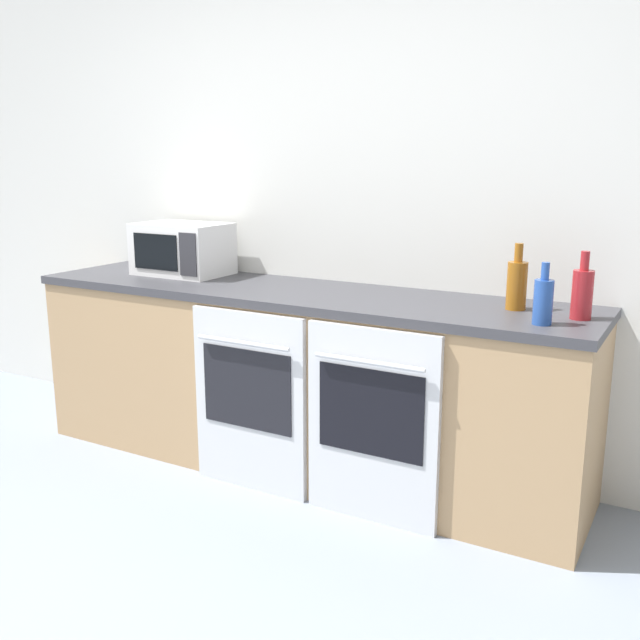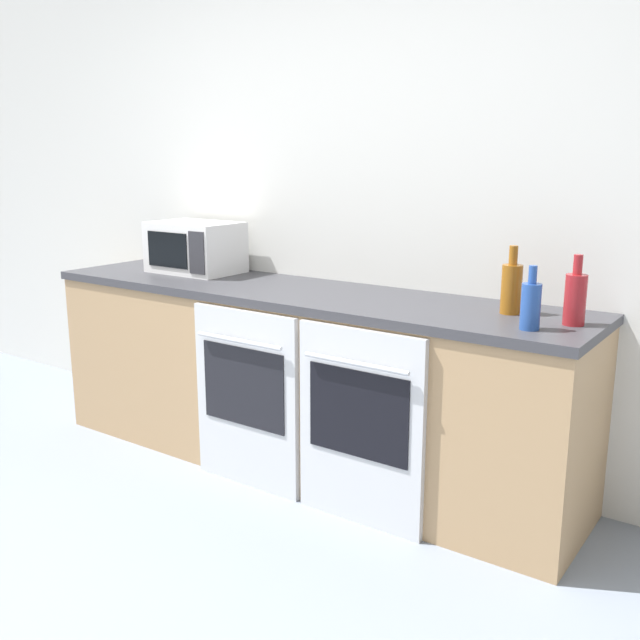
{
  "view_description": "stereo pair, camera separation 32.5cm",
  "coord_description": "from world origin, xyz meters",
  "px_view_note": "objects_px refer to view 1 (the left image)",
  "views": [
    {
      "loc": [
        1.7,
        -1.11,
        1.5
      ],
      "look_at": [
        0.12,
        1.71,
        0.75
      ],
      "focal_mm": 40.0,
      "sensor_mm": 36.0,
      "label": 1
    },
    {
      "loc": [
        1.98,
        -0.94,
        1.5
      ],
      "look_at": [
        0.12,
        1.71,
        0.75
      ],
      "focal_mm": 40.0,
      "sensor_mm": 36.0,
      "label": 2
    }
  ],
  "objects_px": {
    "oven_right": "(372,425)",
    "bottle_red": "(582,293)",
    "bottle_blue": "(543,300)",
    "bottle_amber": "(517,284)",
    "kettle": "(144,250)",
    "microwave": "(183,249)",
    "oven_left": "(249,401)"
  },
  "relations": [
    {
      "from": "microwave",
      "to": "bottle_red",
      "type": "xyz_separation_m",
      "value": [
        2.03,
        -0.09,
        -0.03
      ]
    },
    {
      "from": "oven_left",
      "to": "oven_right",
      "type": "height_order",
      "value": "same"
    },
    {
      "from": "bottle_amber",
      "to": "oven_left",
      "type": "bearing_deg",
      "value": -160.2
    },
    {
      "from": "microwave",
      "to": "oven_right",
      "type": "bearing_deg",
      "value": -17.72
    },
    {
      "from": "oven_left",
      "to": "bottle_red",
      "type": "xyz_separation_m",
      "value": [
        1.33,
        0.33,
        0.56
      ]
    },
    {
      "from": "kettle",
      "to": "bottle_amber",
      "type": "bearing_deg",
      "value": -2.79
    },
    {
      "from": "oven_left",
      "to": "bottle_red",
      "type": "relative_size",
      "value": 3.16
    },
    {
      "from": "oven_right",
      "to": "bottle_red",
      "type": "bearing_deg",
      "value": 24.51
    },
    {
      "from": "microwave",
      "to": "kettle",
      "type": "distance_m",
      "value": 0.35
    },
    {
      "from": "oven_left",
      "to": "microwave",
      "type": "height_order",
      "value": "microwave"
    },
    {
      "from": "oven_right",
      "to": "bottle_blue",
      "type": "xyz_separation_m",
      "value": [
        0.61,
        0.16,
        0.55
      ]
    },
    {
      "from": "bottle_amber",
      "to": "bottle_blue",
      "type": "distance_m",
      "value": 0.27
    },
    {
      "from": "microwave",
      "to": "bottle_amber",
      "type": "distance_m",
      "value": 1.77
    },
    {
      "from": "oven_right",
      "to": "bottle_amber",
      "type": "distance_m",
      "value": 0.82
    },
    {
      "from": "oven_right",
      "to": "oven_left",
      "type": "bearing_deg",
      "value": 180.0
    },
    {
      "from": "bottle_blue",
      "to": "microwave",
      "type": "bearing_deg",
      "value": 172.48
    },
    {
      "from": "oven_right",
      "to": "bottle_blue",
      "type": "relative_size",
      "value": 3.56
    },
    {
      "from": "oven_left",
      "to": "oven_right",
      "type": "relative_size",
      "value": 1.0
    },
    {
      "from": "bottle_blue",
      "to": "bottle_amber",
      "type": "bearing_deg",
      "value": 125.0
    },
    {
      "from": "microwave",
      "to": "bottle_blue",
      "type": "bearing_deg",
      "value": -7.52
    },
    {
      "from": "bottle_red",
      "to": "oven_right",
      "type": "bearing_deg",
      "value": -155.49
    },
    {
      "from": "bottle_blue",
      "to": "bottle_red",
      "type": "bearing_deg",
      "value": 56.48
    },
    {
      "from": "microwave",
      "to": "bottle_blue",
      "type": "relative_size",
      "value": 2.02
    },
    {
      "from": "bottle_amber",
      "to": "bottle_red",
      "type": "height_order",
      "value": "bottle_amber"
    },
    {
      "from": "oven_left",
      "to": "bottle_blue",
      "type": "xyz_separation_m",
      "value": [
        1.22,
        0.16,
        0.55
      ]
    },
    {
      "from": "bottle_blue",
      "to": "bottle_red",
      "type": "relative_size",
      "value": 0.89
    },
    {
      "from": "bottle_red",
      "to": "bottle_blue",
      "type": "bearing_deg",
      "value": -123.52
    },
    {
      "from": "bottle_blue",
      "to": "oven_right",
      "type": "bearing_deg",
      "value": -164.99
    },
    {
      "from": "oven_right",
      "to": "bottle_red",
      "type": "relative_size",
      "value": 3.16
    },
    {
      "from": "bottle_red",
      "to": "kettle",
      "type": "xyz_separation_m",
      "value": [
        -2.37,
        0.16,
        -0.0
      ]
    },
    {
      "from": "microwave",
      "to": "kettle",
      "type": "bearing_deg",
      "value": 168.46
    },
    {
      "from": "oven_right",
      "to": "microwave",
      "type": "distance_m",
      "value": 1.5
    }
  ]
}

